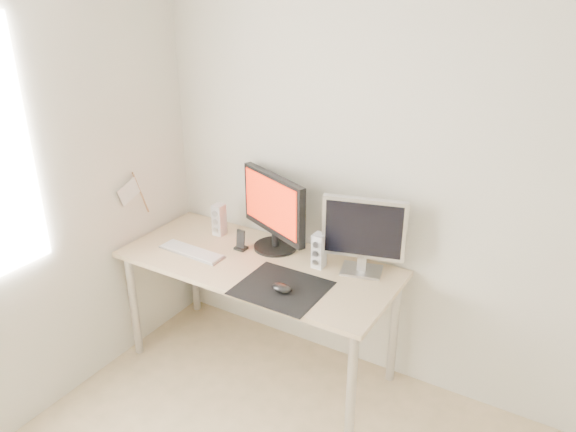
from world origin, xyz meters
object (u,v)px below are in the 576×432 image
at_px(mouse, 282,288).
at_px(speaker_right, 319,251).
at_px(main_monitor, 274,209).
at_px(speaker_left, 219,220).
at_px(second_monitor, 364,232).
at_px(keyboard, 192,252).
at_px(desk, 258,273).
at_px(phone_dock, 241,244).

distance_m(mouse, speaker_right, 0.35).
xyz_separation_m(main_monitor, speaker_left, (-0.40, -0.01, -0.15)).
distance_m(main_monitor, speaker_right, 0.37).
xyz_separation_m(second_monitor, speaker_right, (-0.23, -0.07, -0.14)).
bearing_deg(speaker_right, speaker_left, 176.08).
bearing_deg(main_monitor, keyboard, -142.48).
bearing_deg(desk, speaker_right, 21.17).
bearing_deg(speaker_right, second_monitor, 16.83).
relative_size(keyboard, phone_dock, 3.41).
distance_m(desk, second_monitor, 0.67).
height_order(main_monitor, phone_dock, main_monitor).
xyz_separation_m(main_monitor, speaker_right, (0.33, -0.06, -0.15)).
relative_size(main_monitor, keyboard, 1.23).
relative_size(desk, second_monitor, 3.60).
relative_size(mouse, speaker_right, 0.59).
xyz_separation_m(second_monitor, keyboard, (-0.95, -0.31, -0.23)).
bearing_deg(second_monitor, desk, -160.60).
bearing_deg(main_monitor, desk, -87.76).
bearing_deg(speaker_left, desk, -23.56).
bearing_deg(keyboard, desk, 15.54).
relative_size(desk, keyboard, 3.77).
bearing_deg(mouse, main_monitor, 126.73).
xyz_separation_m(speaker_left, phone_dock, (0.23, -0.10, -0.06)).
distance_m(mouse, speaker_left, 0.80).
height_order(mouse, speaker_right, speaker_right).
bearing_deg(mouse, speaker_right, 83.61).
bearing_deg(second_monitor, main_monitor, -179.14).
distance_m(mouse, main_monitor, 0.55).
bearing_deg(second_monitor, speaker_right, -163.17).
distance_m(main_monitor, phone_dock, 0.29).
relative_size(desk, speaker_left, 7.98).
bearing_deg(second_monitor, keyboard, -162.18).
distance_m(mouse, desk, 0.37).
xyz_separation_m(keyboard, phone_dock, (0.22, 0.19, 0.03)).
xyz_separation_m(mouse, speaker_left, (-0.69, 0.39, 0.08)).
height_order(desk, main_monitor, main_monitor).
bearing_deg(desk, second_monitor, 19.40).
height_order(mouse, main_monitor, main_monitor).
xyz_separation_m(mouse, speaker_right, (0.04, 0.34, 0.08)).
relative_size(speaker_left, phone_dock, 1.61).
bearing_deg(speaker_left, speaker_right, -3.92).
relative_size(speaker_right, phone_dock, 1.61).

